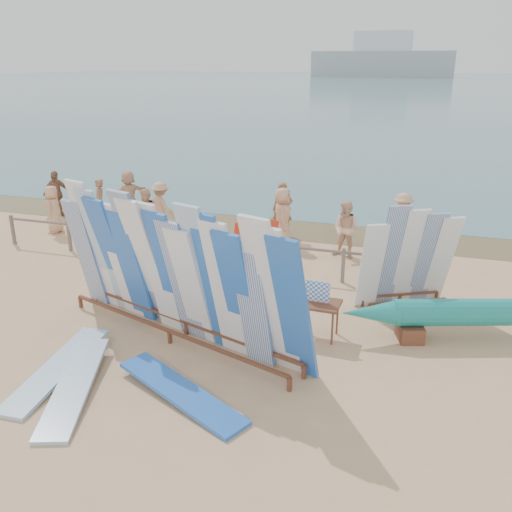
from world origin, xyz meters
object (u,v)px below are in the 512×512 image
(beachgoer_9, at_px, (402,220))
(beachgoer_extra_1, at_px, (56,194))
(beach_chair_right, at_px, (241,249))
(beachgoer_1, at_px, (100,202))
(outrigger_canoe, at_px, (496,314))
(main_surfboard_rack, at_px, (176,276))
(beachgoer_6, at_px, (283,216))
(beachgoer_11, at_px, (129,194))
(stroller, at_px, (263,247))
(beachgoer_3, at_px, (161,207))
(flat_board_b, at_px, (58,374))
(beachgoer_8, at_px, (347,229))
(beachgoer_7, at_px, (282,210))
(side_surfboard_rack, at_px, (408,261))
(beachgoer_2, at_px, (146,214))
(beach_chair_left, at_px, (199,243))
(beachgoer_0, at_px, (53,209))
(flat_board_a, at_px, (75,392))
(flat_board_d, at_px, (181,398))
(vendor_table, at_px, (316,318))

(beachgoer_9, xyz_separation_m, beachgoer_extra_1, (-11.90, -0.32, 0.01))
(beach_chair_right, xyz_separation_m, beachgoer_1, (-5.61, 1.72, 0.51))
(beachgoer_9, height_order, beachgoer_extra_1, beachgoer_extra_1)
(outrigger_canoe, distance_m, beachgoer_1, 12.79)
(main_surfboard_rack, relative_size, outrigger_canoe, 1.00)
(beachgoer_6, distance_m, beachgoer_11, 6.07)
(stroller, height_order, beachgoer_3, beachgoer_3)
(flat_board_b, relative_size, stroller, 2.30)
(beachgoer_8, bearing_deg, beachgoer_7, 162.99)
(outrigger_canoe, distance_m, beachgoer_3, 10.75)
(side_surfboard_rack, bearing_deg, beachgoer_8, 93.95)
(beachgoer_9, xyz_separation_m, beachgoer_2, (-7.64, -1.61, -0.03))
(flat_board_b, xyz_separation_m, beach_chair_left, (-0.24, 6.91, 0.23))
(beachgoer_6, distance_m, beachgoer_7, 0.81)
(side_surfboard_rack, xyz_separation_m, beachgoer_7, (-3.99, 4.26, -0.24))
(beachgoer_extra_1, bearing_deg, beachgoer_0, -120.50)
(flat_board_a, relative_size, beachgoer_8, 1.65)
(side_surfboard_rack, height_order, flat_board_d, side_surfboard_rack)
(side_surfboard_rack, distance_m, beachgoer_7, 5.84)
(side_surfboard_rack, distance_m, beach_chair_left, 6.39)
(beach_chair_left, bearing_deg, beachgoer_9, 24.59)
(main_surfboard_rack, bearing_deg, flat_board_d, -45.15)
(beachgoer_6, bearing_deg, beachgoer_1, 76.11)
(flat_board_a, bearing_deg, flat_board_d, -6.65)
(stroller, distance_m, beachgoer_9, 4.44)
(beachgoer_6, distance_m, beachgoer_1, 6.37)
(stroller, bearing_deg, beachgoer_2, -178.66)
(beachgoer_9, bearing_deg, beachgoer_extra_1, -99.58)
(flat_board_b, xyz_separation_m, beachgoer_extra_1, (-6.55, 8.85, 0.81))
(flat_board_b, height_order, beachgoer_8, beachgoer_8)
(flat_board_d, distance_m, beach_chair_right, 6.73)
(beachgoer_11, bearing_deg, stroller, 96.32)
(beach_chair_right, relative_size, beachgoer_extra_1, 0.59)
(main_surfboard_rack, xyz_separation_m, beachgoer_8, (2.43, 5.82, -0.54))
(beachgoer_1, bearing_deg, beachgoer_6, 40.93)
(flat_board_d, bearing_deg, beachgoer_3, 54.17)
(stroller, distance_m, beachgoer_extra_1, 8.76)
(vendor_table, relative_size, beachgoer_7, 0.70)
(stroller, height_order, beachgoer_1, beachgoer_1)
(flat_board_d, relative_size, beachgoer_11, 1.62)
(flat_board_a, xyz_separation_m, flat_board_b, (-0.64, 0.39, 0.00))
(main_surfboard_rack, relative_size, beachgoer_6, 3.40)
(outrigger_canoe, distance_m, beachgoer_0, 13.34)
(beachgoer_extra_1, bearing_deg, side_surfboard_rack, -83.44)
(flat_board_b, bearing_deg, flat_board_a, -34.59)
(main_surfboard_rack, distance_m, stroller, 4.69)
(flat_board_a, bearing_deg, stroller, 60.43)
(main_surfboard_rack, xyz_separation_m, outrigger_canoe, (6.00, 1.91, -0.80))
(stroller, bearing_deg, beachgoer_11, 168.88)
(beachgoer_0, bearing_deg, flat_board_a, 22.02)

